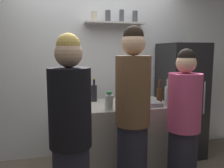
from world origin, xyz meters
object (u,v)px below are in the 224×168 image
at_px(water_bottle_plastic, 109,102).
at_px(person_pink_top, 183,127).
at_px(wine_bottle_pale_glass, 167,95).
at_px(wine_bottle_amber_glass, 159,94).
at_px(wine_bottle_green_glass, 143,91).
at_px(person_blonde, 71,141).
at_px(person_brown_jacket, 133,119).
at_px(baking_pan, 146,104).
at_px(refrigerator, 181,100).
at_px(wine_bottle_dark_glass, 94,93).
at_px(utensil_holder, 76,98).

xyz_separation_m(water_bottle_plastic, person_pink_top, (0.71, -0.36, -0.23)).
bearing_deg(wine_bottle_pale_glass, wine_bottle_amber_glass, 91.37).
distance_m(wine_bottle_green_glass, person_blonde, 1.56).
xyz_separation_m(water_bottle_plastic, person_brown_jacket, (0.15, -0.34, -0.10)).
xyz_separation_m(baking_pan, person_brown_jacket, (-0.32, -0.44, -0.04)).
xyz_separation_m(wine_bottle_green_glass, person_brown_jacket, (-0.45, -0.85, -0.12)).
bearing_deg(wine_bottle_pale_glass, person_blonde, -151.17).
bearing_deg(water_bottle_plastic, person_blonde, -127.12).
height_order(refrigerator, wine_bottle_dark_glass, refrigerator).
height_order(refrigerator, wine_bottle_green_glass, refrigerator).
xyz_separation_m(person_brown_jacket, person_pink_top, (0.55, -0.01, -0.12)).
relative_size(baking_pan, wine_bottle_green_glass, 1.18).
relative_size(wine_bottle_pale_glass, wine_bottle_dark_glass, 1.13).
distance_m(baking_pan, person_brown_jacket, 0.55).
relative_size(utensil_holder, person_brown_jacket, 0.12).
xyz_separation_m(baking_pan, wine_bottle_pale_glass, (0.24, -0.07, 0.10)).
relative_size(wine_bottle_green_glass, water_bottle_plastic, 1.39).
bearing_deg(wine_bottle_dark_glass, refrigerator, 6.45).
bearing_deg(refrigerator, person_brown_jacket, -137.88).
height_order(wine_bottle_pale_glass, person_blonde, person_blonde).
relative_size(wine_bottle_pale_glass, wine_bottle_amber_glass, 1.17).
distance_m(utensil_holder, wine_bottle_dark_glass, 0.24).
xyz_separation_m(wine_bottle_amber_glass, person_pink_top, (-0.01, -0.59, -0.24)).
height_order(baking_pan, person_pink_top, person_pink_top).
xyz_separation_m(utensil_holder, person_pink_top, (1.01, -0.84, -0.20)).
height_order(baking_pan, utensil_holder, utensil_holder).
bearing_deg(person_pink_top, water_bottle_plastic, -137.68).
bearing_deg(water_bottle_plastic, refrigerator, 27.56).
xyz_separation_m(person_blonde, person_brown_jacket, (0.62, 0.27, 0.06)).
bearing_deg(utensil_holder, wine_bottle_dark_glass, 6.17).
relative_size(wine_bottle_green_glass, person_brown_jacket, 0.16).
bearing_deg(wine_bottle_amber_glass, person_blonde, -144.10).
xyz_separation_m(wine_bottle_pale_glass, person_brown_jacket, (-0.56, -0.38, -0.14)).
relative_size(refrigerator, person_brown_jacket, 0.93).
height_order(baking_pan, wine_bottle_green_glass, wine_bottle_green_glass).
bearing_deg(water_bottle_plastic, wine_bottle_pale_glass, 2.78).
relative_size(refrigerator, person_blonde, 0.98).
bearing_deg(water_bottle_plastic, baking_pan, 11.92).
distance_m(baking_pan, person_pink_top, 0.54).
bearing_deg(wine_bottle_green_glass, water_bottle_plastic, -140.05).
bearing_deg(wine_bottle_amber_glass, water_bottle_plastic, -161.64).
bearing_deg(wine_bottle_pale_glass, refrigerator, 48.78).
bearing_deg(refrigerator, water_bottle_plastic, -152.44).
bearing_deg(utensil_holder, wine_bottle_amber_glass, -13.65).
distance_m(person_blonde, person_brown_jacket, 0.68).
relative_size(refrigerator, wine_bottle_dark_glass, 5.49).
bearing_deg(wine_bottle_dark_glass, person_blonde, -109.20).
bearing_deg(wine_bottle_dark_glass, baking_pan, -36.58).
height_order(utensil_holder, water_bottle_plastic, utensil_holder).
distance_m(utensil_holder, wine_bottle_pale_glass, 1.12).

